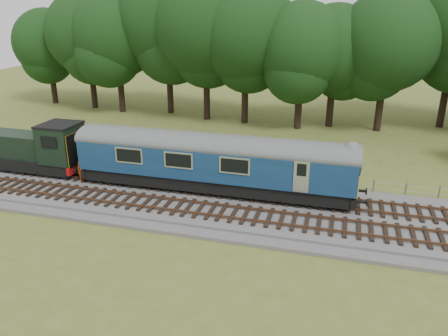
% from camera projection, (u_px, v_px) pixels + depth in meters
% --- Properties ---
extents(ground, '(120.00, 120.00, 0.00)m').
position_uv_depth(ground, '(240.00, 208.00, 27.07)').
color(ground, '#526123').
rests_on(ground, ground).
extents(ballast, '(70.00, 7.00, 0.35)m').
position_uv_depth(ballast, '(240.00, 205.00, 27.01)').
color(ballast, '#4C4C4F').
rests_on(ballast, ground).
extents(track_north, '(67.20, 2.40, 0.21)m').
position_uv_depth(track_north, '(245.00, 193.00, 28.19)').
color(track_north, black).
rests_on(track_north, ballast).
extents(track_south, '(67.20, 2.40, 0.21)m').
position_uv_depth(track_south, '(234.00, 213.00, 25.48)').
color(track_south, black).
rests_on(track_south, ballast).
extents(fence, '(64.00, 0.12, 1.00)m').
position_uv_depth(fence, '(255.00, 181.00, 31.13)').
color(fence, '#6B6054').
rests_on(fence, ground).
extents(tree_line, '(70.00, 8.00, 18.00)m').
position_uv_depth(tree_line, '(289.00, 122.00, 46.91)').
color(tree_line, black).
rests_on(tree_line, ground).
extents(dmu_railcar, '(18.05, 2.86, 3.88)m').
position_uv_depth(dmu_railcar, '(213.00, 158.00, 27.97)').
color(dmu_railcar, black).
rests_on(dmu_railcar, ground).
extents(shunter_loco, '(8.91, 2.60, 3.38)m').
position_uv_depth(shunter_loco, '(30.00, 149.00, 31.72)').
color(shunter_loco, black).
rests_on(shunter_loco, ground).
extents(worker, '(0.77, 0.62, 1.81)m').
position_uv_depth(worker, '(82.00, 169.00, 29.93)').
color(worker, '#DB4F0B').
rests_on(worker, ballast).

